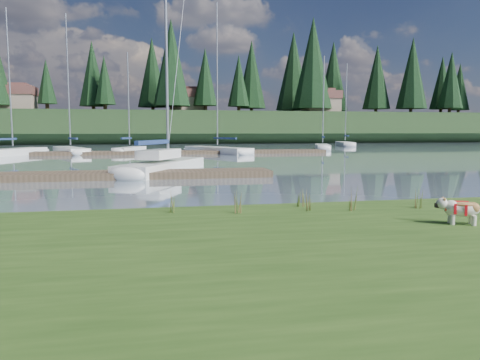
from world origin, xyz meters
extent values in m
plane|color=#7D8FA3|center=(0.00, 30.00, 0.00)|extent=(200.00, 200.00, 0.00)
cube|color=#2F4C19|center=(0.00, -6.00, 0.17)|extent=(60.00, 9.00, 0.35)
cube|color=black|center=(0.00, 73.00, 2.50)|extent=(200.00, 20.00, 5.00)
cylinder|color=silver|center=(3.94, -4.61, 0.44)|extent=(0.09, 0.09, 0.19)
cylinder|color=silver|center=(4.02, -4.44, 0.44)|extent=(0.09, 0.09, 0.19)
cylinder|color=silver|center=(4.29, -4.76, 0.44)|extent=(0.09, 0.09, 0.19)
cylinder|color=silver|center=(4.36, -4.58, 0.44)|extent=(0.09, 0.09, 0.19)
ellipsoid|color=silver|center=(4.16, -4.60, 0.64)|extent=(0.68, 0.52, 0.29)
ellipsoid|color=#A4703D|center=(4.16, -4.60, 0.73)|extent=(0.51, 0.43, 0.10)
ellipsoid|color=silver|center=(3.82, -4.45, 0.73)|extent=(0.28, 0.29, 0.21)
cube|color=black|center=(3.73, -4.42, 0.69)|extent=(0.10, 0.12, 0.08)
cube|color=white|center=(-0.78, 11.55, 0.22)|extent=(4.91, 7.72, 0.70)
ellipsoid|color=white|center=(0.88, 15.03, 0.22)|extent=(2.43, 2.62, 0.70)
cylinder|color=silver|center=(-0.48, 12.19, 6.64)|extent=(0.14, 0.14, 11.69)
cube|color=navy|center=(-1.27, 10.53, 1.55)|extent=(1.69, 3.25, 0.20)
cube|color=white|center=(-0.97, 11.16, 0.95)|extent=(2.32, 3.06, 0.45)
cube|color=#4C3D2C|center=(-4.00, 9.00, 0.15)|extent=(16.00, 2.00, 0.30)
cube|color=#4C3D2C|center=(2.00, 30.00, 0.15)|extent=(26.00, 2.20, 0.30)
cube|color=white|center=(-12.64, 30.73, 0.22)|extent=(4.32, 7.66, 0.70)
ellipsoid|color=white|center=(-11.29, 34.24, 0.22)|extent=(2.28, 2.51, 0.70)
cylinder|color=silver|center=(-12.64, 30.73, 6.52)|extent=(0.12, 0.12, 11.43)
cube|color=navy|center=(-13.02, 29.77, 1.40)|extent=(1.27, 2.87, 0.20)
cube|color=white|center=(-8.25, 32.69, 0.22)|extent=(4.25, 7.56, 0.70)
ellipsoid|color=white|center=(-9.58, 36.17, 0.22)|extent=(2.25, 2.48, 0.70)
cylinder|color=silver|center=(-8.25, 32.69, 6.62)|extent=(0.12, 0.12, 11.64)
cube|color=navy|center=(-7.88, 31.74, 1.40)|extent=(1.25, 2.84, 0.20)
cube|color=white|center=(-3.00, 32.58, 0.22)|extent=(3.06, 5.42, 0.70)
ellipsoid|color=white|center=(-2.03, 35.08, 0.22)|extent=(1.61, 1.78, 0.70)
cylinder|color=silver|center=(-3.00, 32.58, 5.00)|extent=(0.12, 0.12, 8.41)
cube|color=navy|center=(-3.26, 31.90, 1.40)|extent=(0.95, 2.06, 0.20)
cube|color=white|center=(5.02, 30.83, 0.22)|extent=(5.49, 8.28, 0.70)
ellipsoid|color=white|center=(3.12, 34.54, 0.22)|extent=(2.66, 2.85, 0.70)
cylinder|color=silver|center=(5.02, 30.83, 7.21)|extent=(0.12, 0.12, 12.82)
cube|color=navy|center=(5.54, 29.82, 1.40)|extent=(1.69, 3.04, 0.20)
cube|color=white|center=(17.75, 36.77, 0.22)|extent=(3.18, 6.22, 0.70)
ellipsoid|color=white|center=(18.68, 39.67, 0.22)|extent=(1.77, 1.99, 0.70)
cylinder|color=silver|center=(17.75, 36.77, 5.49)|extent=(0.12, 0.12, 9.39)
cube|color=navy|center=(17.49, 35.98, 1.40)|extent=(0.93, 2.37, 0.20)
cube|color=white|center=(25.08, 47.11, 0.22)|extent=(3.14, 7.02, 0.70)
ellipsoid|color=white|center=(25.89, 50.44, 0.22)|extent=(1.90, 2.17, 0.70)
cylinder|color=silver|center=(25.08, 47.11, 5.91)|extent=(0.12, 0.12, 10.22)
cube|color=navy|center=(24.86, 46.21, 1.40)|extent=(0.84, 2.69, 0.20)
cone|color=#475B23|center=(0.19, -2.56, 0.62)|extent=(0.03, 0.03, 0.53)
cone|color=brown|center=(0.30, -2.63, 0.56)|extent=(0.03, 0.03, 0.43)
cone|color=#475B23|center=(0.25, -2.53, 0.64)|extent=(0.03, 0.03, 0.59)
cone|color=brown|center=(0.33, -2.59, 0.54)|extent=(0.03, 0.03, 0.37)
cone|color=#475B23|center=(0.21, -2.64, 0.59)|extent=(0.03, 0.03, 0.48)
cone|color=#475B23|center=(1.78, -2.03, 0.54)|extent=(0.03, 0.03, 0.39)
cone|color=brown|center=(1.89, -2.10, 0.51)|extent=(0.03, 0.03, 0.31)
cone|color=#475B23|center=(1.84, -2.00, 0.56)|extent=(0.03, 0.03, 0.43)
cone|color=brown|center=(1.92, -2.06, 0.49)|extent=(0.03, 0.03, 0.27)
cone|color=#475B23|center=(1.80, -2.11, 0.52)|extent=(0.03, 0.03, 0.35)
cone|color=#475B23|center=(2.73, -2.78, 0.60)|extent=(0.03, 0.03, 0.50)
cone|color=brown|center=(2.84, -2.85, 0.55)|extent=(0.03, 0.03, 0.40)
cone|color=#475B23|center=(2.79, -2.75, 0.63)|extent=(0.03, 0.03, 0.55)
cone|color=brown|center=(2.87, -2.81, 0.53)|extent=(0.03, 0.03, 0.35)
cone|color=#475B23|center=(2.75, -2.86, 0.58)|extent=(0.03, 0.03, 0.45)
cone|color=#475B23|center=(-1.14, -2.21, 0.59)|extent=(0.03, 0.03, 0.49)
cone|color=brown|center=(-1.03, -2.28, 0.55)|extent=(0.03, 0.03, 0.39)
cone|color=#475B23|center=(-1.08, -2.18, 0.62)|extent=(0.03, 0.03, 0.54)
cone|color=brown|center=(-1.00, -2.24, 0.52)|extent=(0.03, 0.03, 0.34)
cone|color=#475B23|center=(-1.12, -2.29, 0.57)|extent=(0.03, 0.03, 0.44)
cone|color=#475B23|center=(1.75, -2.58, 0.57)|extent=(0.03, 0.03, 0.43)
cone|color=brown|center=(1.86, -2.65, 0.52)|extent=(0.03, 0.03, 0.35)
cone|color=#475B23|center=(1.81, -2.55, 0.59)|extent=(0.03, 0.03, 0.47)
cone|color=brown|center=(1.89, -2.61, 0.50)|extent=(0.03, 0.03, 0.30)
cone|color=#475B23|center=(1.77, -2.66, 0.54)|extent=(0.03, 0.03, 0.39)
cone|color=#475B23|center=(4.35, -2.73, 0.57)|extent=(0.03, 0.03, 0.44)
cone|color=brown|center=(4.46, -2.80, 0.53)|extent=(0.03, 0.03, 0.36)
cone|color=#475B23|center=(4.41, -2.70, 0.59)|extent=(0.03, 0.03, 0.49)
cone|color=brown|center=(4.49, -2.76, 0.51)|extent=(0.03, 0.03, 0.31)
cone|color=#475B23|center=(4.37, -2.81, 0.55)|extent=(0.03, 0.03, 0.40)
cube|color=#33281C|center=(0.00, -1.60, 0.07)|extent=(60.00, 0.50, 0.14)
cylinder|color=#382619|center=(-10.00, 72.00, 5.90)|extent=(0.60, 0.60, 1.80)
cone|color=black|center=(-10.00, 72.00, 11.75)|extent=(4.84, 4.84, 11.00)
cylinder|color=#382619|center=(3.00, 66.00, 5.90)|extent=(0.60, 0.60, 1.80)
cone|color=black|center=(3.00, 66.00, 13.10)|extent=(6.16, 6.16, 14.00)
cylinder|color=#382619|center=(15.00, 70.00, 5.90)|extent=(0.60, 0.60, 1.80)
cone|color=black|center=(15.00, 70.00, 10.85)|extent=(3.96, 3.96, 9.00)
cylinder|color=#382619|center=(28.00, 68.00, 5.90)|extent=(0.60, 0.60, 1.80)
cone|color=black|center=(28.00, 68.00, 14.00)|extent=(7.04, 7.04, 16.00)
cylinder|color=#382619|center=(42.00, 71.00, 5.90)|extent=(0.60, 0.60, 1.80)
cone|color=black|center=(42.00, 71.00, 12.20)|extent=(5.28, 5.28, 12.00)
cylinder|color=#382619|center=(55.00, 67.00, 5.90)|extent=(0.60, 0.60, 1.80)
cone|color=black|center=(55.00, 67.00, 11.52)|extent=(4.62, 4.62, 10.50)
cube|color=gray|center=(-22.00, 70.00, 6.40)|extent=(6.00, 5.00, 2.80)
cube|color=brown|center=(-22.00, 70.00, 8.50)|extent=(6.30, 5.30, 1.40)
cube|color=brown|center=(-22.00, 70.00, 9.30)|extent=(4.20, 3.60, 0.70)
cube|color=gray|center=(6.00, 71.00, 6.40)|extent=(6.00, 5.00, 2.80)
cube|color=brown|center=(6.00, 71.00, 8.50)|extent=(6.30, 5.30, 1.40)
cube|color=brown|center=(6.00, 71.00, 9.30)|extent=(4.20, 3.60, 0.70)
cube|color=gray|center=(30.00, 69.00, 6.40)|extent=(6.00, 5.00, 2.80)
cube|color=brown|center=(30.00, 69.00, 8.50)|extent=(6.30, 5.30, 1.40)
cube|color=brown|center=(30.00, 69.00, 9.30)|extent=(4.20, 3.60, 0.70)
camera|label=1|loc=(-1.70, -12.26, 2.11)|focal=35.00mm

